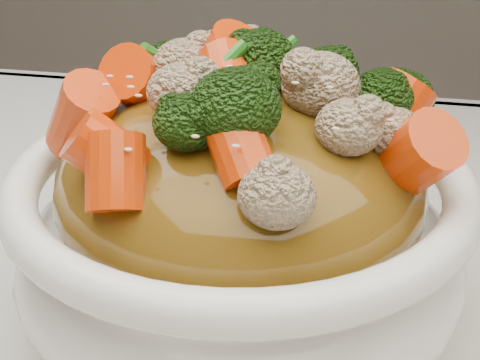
# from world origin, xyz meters

# --- Properties ---
(tablecloth) EXTENTS (1.20, 0.80, 0.04)m
(tablecloth) POSITION_xyz_m (0.00, 0.00, 0.73)
(tablecloth) COLOR silver
(tablecloth) RESTS_ON dining_table
(bowl) EXTENTS (0.30, 0.30, 0.10)m
(bowl) POSITION_xyz_m (0.05, 0.03, 0.80)
(bowl) COLOR white
(bowl) RESTS_ON tablecloth
(sauce_base) EXTENTS (0.24, 0.24, 0.11)m
(sauce_base) POSITION_xyz_m (0.05, 0.03, 0.83)
(sauce_base) COLOR brown
(sauce_base) RESTS_ON bowl
(carrots) EXTENTS (0.24, 0.24, 0.06)m
(carrots) POSITION_xyz_m (0.05, 0.03, 0.90)
(carrots) COLOR #E83F07
(carrots) RESTS_ON sauce_base
(broccoli) EXTENTS (0.24, 0.24, 0.05)m
(broccoli) POSITION_xyz_m (0.05, 0.03, 0.90)
(broccoli) COLOR black
(broccoli) RESTS_ON sauce_base
(cauliflower) EXTENTS (0.24, 0.24, 0.04)m
(cauliflower) POSITION_xyz_m (0.05, 0.03, 0.90)
(cauliflower) COLOR tan
(cauliflower) RESTS_ON sauce_base
(scallions) EXTENTS (0.18, 0.18, 0.02)m
(scallions) POSITION_xyz_m (0.05, 0.03, 0.90)
(scallions) COLOR #22721A
(scallions) RESTS_ON sauce_base
(sesame_seeds) EXTENTS (0.22, 0.22, 0.01)m
(sesame_seeds) POSITION_xyz_m (0.05, 0.03, 0.90)
(sesame_seeds) COLOR beige
(sesame_seeds) RESTS_ON sauce_base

